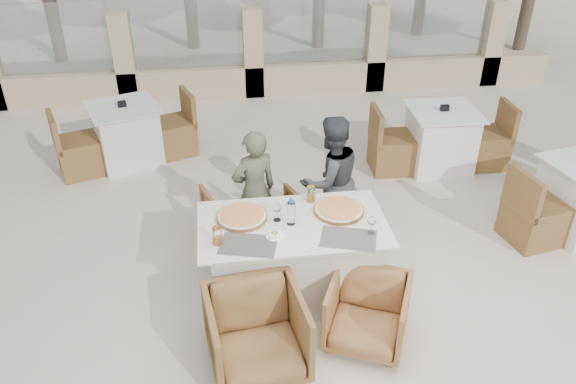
{
  "coord_description": "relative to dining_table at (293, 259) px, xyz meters",
  "views": [
    {
      "loc": [
        -0.64,
        -3.95,
        3.47
      ],
      "look_at": [
        -0.07,
        0.21,
        0.9
      ],
      "focal_mm": 35.0,
      "sensor_mm": 36.0,
      "label": 1
    }
  ],
  "objects": [
    {
      "name": "olive_dish",
      "position": [
        -0.17,
        -0.16,
        0.41
      ],
      "size": [
        0.11,
        0.11,
        0.04
      ],
      "primitive_type": null,
      "rotation": [
        0.0,
        0.0,
        0.02
      ],
      "color": "white",
      "rests_on": "dining_table"
    },
    {
      "name": "armchair_near_right",
      "position": [
        0.52,
        -0.64,
        -0.09
      ],
      "size": [
        0.83,
        0.84,
        0.58
      ],
      "primitive_type": "imported",
      "rotation": [
        0.0,
        0.0,
        -0.43
      ],
      "color": "#9C6738",
      "rests_on": "ground"
    },
    {
      "name": "bg_table_a",
      "position": [
        -1.72,
        2.78,
        0.0
      ],
      "size": [
        1.82,
        1.32,
        0.77
      ],
      "primitive_type": null,
      "rotation": [
        0.0,
        0.0,
        0.34
      ],
      "color": "silver",
      "rests_on": "ground"
    },
    {
      "name": "diner_right",
      "position": [
        0.49,
        0.81,
        0.29
      ],
      "size": [
        0.8,
        0.71,
        1.36
      ],
      "primitive_type": "imported",
      "rotation": [
        0.0,
        0.0,
        3.5
      ],
      "color": "#393C3F",
      "rests_on": "ground"
    },
    {
      "name": "water_bottle",
      "position": [
        -0.01,
        0.0,
        0.51
      ],
      "size": [
        0.08,
        0.08,
        0.25
      ],
      "primitive_type": "cylinder",
      "rotation": [
        0.0,
        0.0,
        0.18
      ],
      "color": "#A3C1D7",
      "rests_on": "dining_table"
    },
    {
      "name": "pizza_right",
      "position": [
        0.42,
        0.12,
        0.41
      ],
      "size": [
        0.49,
        0.49,
        0.06
      ],
      "primitive_type": "cylinder",
      "rotation": [
        0.0,
        0.0,
        0.15
      ],
      "color": "#C7481B",
      "rests_on": "dining_table"
    },
    {
      "name": "placemat_near_left",
      "position": [
        -0.4,
        -0.25,
        0.39
      ],
      "size": [
        0.51,
        0.4,
        0.0
      ],
      "primitive_type": "cube",
      "rotation": [
        0.0,
        0.0,
        -0.26
      ],
      "color": "#5B554E",
      "rests_on": "dining_table"
    },
    {
      "name": "diner_left",
      "position": [
        -0.26,
        0.79,
        0.25
      ],
      "size": [
        0.54,
        0.45,
        1.27
      ],
      "primitive_type": "imported",
      "rotation": [
        0.0,
        0.0,
        3.5
      ],
      "color": "#51553E",
      "rests_on": "ground"
    },
    {
      "name": "ground",
      "position": [
        0.07,
        0.09,
        -0.39
      ],
      "size": [
        80.0,
        80.0,
        0.0
      ],
      "primitive_type": "plane",
      "color": "beige",
      "rests_on": "ground"
    },
    {
      "name": "armchair_far_right",
      "position": [
        0.44,
        0.87,
        -0.1
      ],
      "size": [
        0.79,
        0.8,
        0.57
      ],
      "primitive_type": "imported",
      "rotation": [
        0.0,
        0.0,
        3.5
      ],
      "color": "brown",
      "rests_on": "ground"
    },
    {
      "name": "pizza_left",
      "position": [
        -0.42,
        0.13,
        0.41
      ],
      "size": [
        0.5,
        0.5,
        0.06
      ],
      "primitive_type": "cylinder",
      "rotation": [
        0.0,
        0.0,
        0.15
      ],
      "color": "#C7461B",
      "rests_on": "dining_table"
    },
    {
      "name": "placemat_near_right",
      "position": [
        0.42,
        -0.27,
        0.39
      ],
      "size": [
        0.52,
        0.42,
        0.0
      ],
      "primitive_type": "cube",
      "rotation": [
        0.0,
        0.0,
        -0.3
      ],
      "color": "#635D55",
      "rests_on": "dining_table"
    },
    {
      "name": "dining_table",
      "position": [
        0.0,
        0.0,
        0.0
      ],
      "size": [
        1.6,
        0.9,
        0.77
      ],
      "primitive_type": null,
      "color": "silver",
      "rests_on": "ground"
    },
    {
      "name": "perimeter_wall_far",
      "position": [
        0.07,
        4.89,
        0.42
      ],
      "size": [
        10.0,
        0.34,
        1.6
      ],
      "primitive_type": null,
      "color": "#CFB492",
      "rests_on": "ground"
    },
    {
      "name": "beer_glass_left",
      "position": [
        -0.64,
        -0.2,
        0.46
      ],
      "size": [
        0.1,
        0.1,
        0.16
      ],
      "primitive_type": "cylinder",
      "rotation": [
        0.0,
        0.0,
        -0.42
      ],
      "color": "orange",
      "rests_on": "dining_table"
    },
    {
      "name": "wine_glass_centre",
      "position": [
        -0.13,
        0.07,
        0.48
      ],
      "size": [
        0.09,
        0.09,
        0.18
      ],
      "primitive_type": null,
      "rotation": [
        0.0,
        0.0,
        0.16
      ],
      "color": "white",
      "rests_on": "dining_table"
    },
    {
      "name": "armchair_far_left",
      "position": [
        -0.45,
        1.02,
        -0.11
      ],
      "size": [
        0.74,
        0.75,
        0.54
      ],
      "primitive_type": "imported",
      "rotation": [
        0.0,
        0.0,
        3.47
      ],
      "color": "#945F36",
      "rests_on": "ground"
    },
    {
      "name": "bg_table_b",
      "position": [
        2.16,
        2.12,
        0.0
      ],
      "size": [
        1.67,
        0.88,
        0.77
      ],
      "primitive_type": null,
      "rotation": [
        0.0,
        0.0,
        -0.03
      ],
      "color": "white",
      "rests_on": "ground"
    },
    {
      "name": "beer_glass_right",
      "position": [
        0.21,
        0.33,
        0.46
      ],
      "size": [
        0.09,
        0.09,
        0.15
      ],
      "primitive_type": "cylinder",
      "rotation": [
        0.0,
        0.0,
        0.18
      ],
      "color": "gold",
      "rests_on": "dining_table"
    },
    {
      "name": "armchair_near_left",
      "position": [
        -0.39,
        -0.8,
        -0.05
      ],
      "size": [
        0.81,
        0.83,
        0.67
      ],
      "primitive_type": "imported",
      "rotation": [
        0.0,
        0.0,
        0.14
      ],
      "color": "brown",
      "rests_on": "ground"
    },
    {
      "name": "wine_glass_corner",
      "position": [
        0.61,
        -0.23,
        0.48
      ],
      "size": [
        0.1,
        0.1,
        0.18
      ],
      "primitive_type": null,
      "rotation": [
        0.0,
        0.0,
        0.4
      ],
      "color": "white",
      "rests_on": "dining_table"
    }
  ]
}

